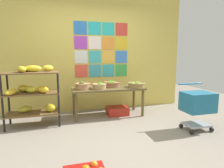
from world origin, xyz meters
TOP-DOWN VIEW (x-y plane):
  - ground at (0.00, 0.00)m, footprint 9.39×9.39m
  - back_wall_with_art at (0.00, 1.73)m, footprint 4.60×0.07m
  - banana_shelf_unit at (-1.26, 0.93)m, footprint 0.96×0.56m
  - display_table at (0.24, 1.14)m, footprint 1.55×0.64m
  - fruit_basket_left at (0.86, 1.03)m, footprint 0.38×0.38m
  - fruit_basket_back_right at (0.03, 1.02)m, footprint 0.30×0.30m
  - fruit_basket_centre at (-0.31, 1.09)m, footprint 0.32×0.32m
  - fruit_basket_back_left at (0.36, 1.22)m, footprint 0.37×0.37m
  - produce_crate_under_table at (0.46, 1.12)m, footprint 0.46×0.35m
  - shopping_cart at (1.55, -0.09)m, footprint 0.51×0.44m

SIDE VIEW (x-z plane):
  - ground at x=0.00m, z-range 0.00..0.00m
  - produce_crate_under_table at x=0.46m, z-range 0.00..0.18m
  - shopping_cart at x=1.55m, z-range 0.07..0.89m
  - display_table at x=0.24m, z-range 0.24..0.86m
  - fruit_basket_left at x=0.86m, z-range 0.62..0.75m
  - fruit_basket_back_left at x=0.36m, z-range 0.62..0.76m
  - fruit_basket_back_right at x=0.03m, z-range 0.62..0.76m
  - banana_shelf_unit at x=-1.26m, z-range 0.12..1.26m
  - fruit_basket_centre at x=-0.31m, z-range 0.61..0.78m
  - back_wall_with_art at x=0.00m, z-range 0.00..2.86m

